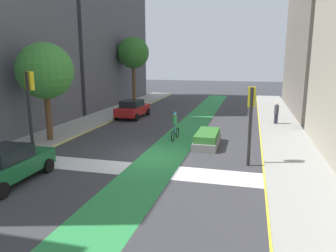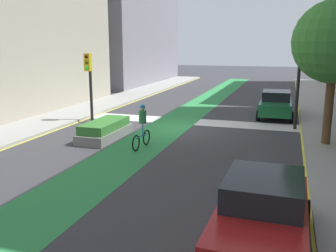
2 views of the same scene
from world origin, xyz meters
name	(u,v)px [view 2 (image 2 of 2)]	position (x,y,z in m)	size (l,w,h in m)	color
ground_plane	(181,129)	(0.00, 0.00, 0.00)	(120.00, 120.00, 0.00)	#38383D
bike_lane_paint	(166,128)	(0.79, 0.00, 0.00)	(2.40, 60.00, 0.01)	#2D8C47
crosswalk_band	(190,121)	(0.00, -2.00, 0.00)	(12.00, 1.80, 0.01)	silver
curb_stripe_left	(302,137)	(-6.00, 0.00, 0.01)	(0.16, 60.00, 0.01)	yellow
sidewalk_right	(57,119)	(7.50, 0.00, 0.07)	(3.00, 60.00, 0.15)	#9E9E99
curb_stripe_right	(80,122)	(6.00, 0.00, 0.01)	(0.16, 60.00, 0.01)	yellow
traffic_signal_near_right	(89,74)	(5.24, 0.01, 2.71)	(0.35, 0.52, 3.84)	black
traffic_signal_near_left	(299,68)	(-5.67, -1.68, 3.16)	(0.35, 0.52, 4.52)	black
car_red_left_far	(262,213)	(-4.85, 10.69, 0.80)	(2.10, 4.24, 1.57)	#A51919
car_green_left_near	(276,104)	(-4.55, -4.92, 0.80)	(2.07, 4.23, 1.57)	#196033
cyclist_in_lane	(142,125)	(0.58, 3.95, 0.97)	(0.32, 1.73, 1.86)	black
street_tree_near	(335,42)	(-6.88, 1.45, 4.39)	(3.40, 3.40, 5.97)	brown
median_planter	(105,130)	(2.79, 3.09, 0.40)	(1.35, 3.32, 0.85)	slate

